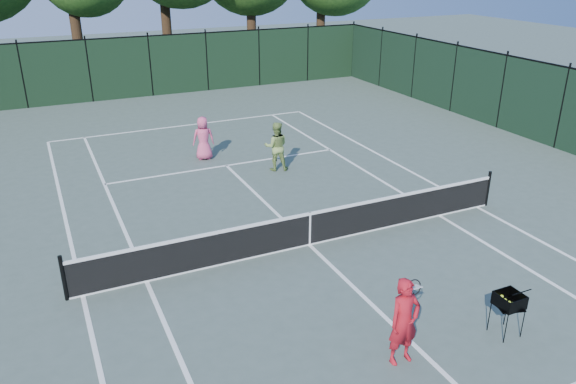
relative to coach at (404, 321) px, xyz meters
name	(u,v)px	position (x,y,z in m)	size (l,w,h in m)	color
ground	(309,245)	(0.48, 4.60, -0.84)	(90.00, 90.00, 0.00)	#47574D
sideline_doubles_left	(83,296)	(-5.00, 4.60, -0.84)	(0.10, 23.77, 0.01)	white
sideline_doubles_right	(477,207)	(5.97, 4.60, -0.84)	(0.10, 23.77, 0.01)	white
sideline_singles_left	(147,282)	(-3.63, 4.60, -0.84)	(0.10, 23.77, 0.01)	white
sideline_singles_right	(439,216)	(4.60, 4.60, -0.84)	(0.10, 23.77, 0.01)	white
baseline_far	(184,125)	(0.48, 16.49, -0.84)	(10.97, 0.10, 0.01)	white
service_line_far	(226,166)	(0.48, 11.00, -0.84)	(8.23, 0.10, 0.01)	white
center_service_line	(309,245)	(0.48, 4.60, -0.84)	(0.10, 12.80, 0.01)	white
tennis_net	(310,228)	(0.48, 4.60, -0.37)	(11.69, 0.09, 1.06)	black
fence_far	(150,67)	(0.48, 22.60, 0.66)	(24.00, 0.05, 3.00)	black
coach	(404,321)	(0.00, 0.00, 0.00)	(0.90, 0.62, 1.68)	#B41421
player_pink	(203,138)	(0.00, 12.00, -0.06)	(0.84, 0.63, 1.56)	#DF4E7C
player_green	(276,146)	(1.91, 9.91, -0.01)	(0.98, 0.87, 1.67)	#83A050
ball_hopper	(509,301)	(2.27, -0.20, -0.09)	(0.59, 0.59, 0.90)	black
loose_ball_midcourt	(404,280)	(1.64, 2.18, -0.81)	(0.07, 0.07, 0.07)	#CAD32B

